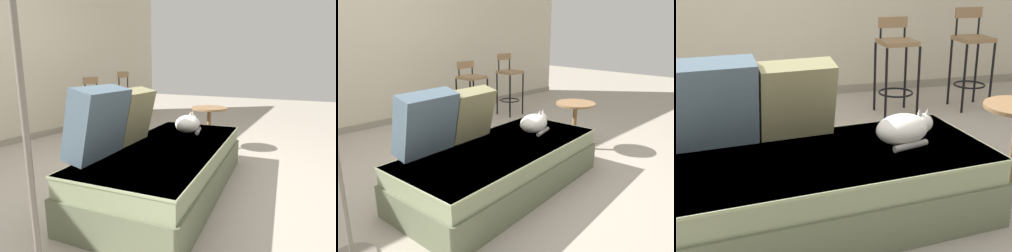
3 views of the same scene
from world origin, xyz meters
The scene contains 8 objects.
ground_plane centered at (0.00, 0.00, 0.00)m, with size 16.00×16.00×0.00m, color #A89E8E.
couch centered at (0.00, -0.40, 0.21)m, with size 1.96×1.02×0.40m.
throw_pillow_corner centered at (-0.55, -0.13, 0.66)m, with size 0.50×0.32×0.51m.
throw_pillow_middle centered at (-0.08, -0.08, 0.63)m, with size 0.46×0.29×0.46m.
cat centered at (0.49, -0.34, 0.49)m, with size 0.38×0.32×0.20m.
bar_stool_near_window centered at (1.11, 1.36, 0.53)m, with size 0.34×0.34×0.90m.
bar_stool_by_doorway centered at (1.89, 1.37, 0.55)m, with size 0.32×0.32×0.97m.
side_table centered at (1.29, -0.28, 0.36)m, with size 0.44×0.44×0.55m.
Camera 1 is at (-2.00, -1.44, 1.02)m, focal length 30.00 mm.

